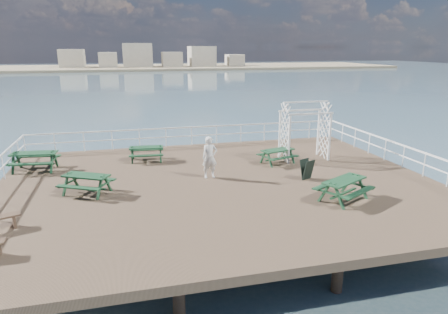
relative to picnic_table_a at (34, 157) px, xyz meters
The scene contains 11 objects.
ground 8.70m from the picnic_table_a, 25.78° to the right, with size 18.00×14.00×0.30m, color brown.
sea_backdrop 131.88m from the picnic_table_a, 81.13° to the left, with size 300.00×300.00×9.20m.
railing 7.83m from the picnic_table_a, ahead, with size 17.77×13.76×1.10m.
picnic_table_a is the anchor object (origin of this frame).
picnic_table_b 5.09m from the picnic_table_a, ahead, with size 1.76×1.47×0.80m.
picnic_table_c 11.35m from the picnic_table_a, ahead, with size 1.93×1.71×0.79m.
picnic_table_d 4.54m from the picnic_table_a, 55.88° to the right, with size 2.22×2.08×0.85m.
picnic_table_e 13.61m from the picnic_table_a, 29.90° to the right, with size 2.36×2.21×0.91m.
trellis_arbor 12.87m from the picnic_table_a, ahead, with size 2.36×1.28×2.93m.
sandwich_board 12.29m from the picnic_table_a, 20.15° to the right, with size 0.65×0.58×0.88m.
person 8.14m from the picnic_table_a, 21.54° to the right, with size 0.66×0.43×1.81m, color silver.
Camera 1 is at (-3.65, -15.37, 5.47)m, focal length 32.00 mm.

